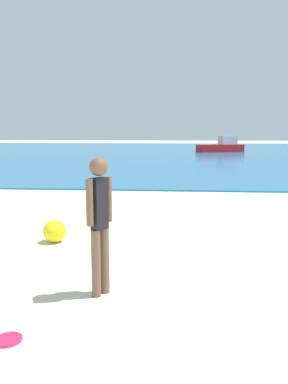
# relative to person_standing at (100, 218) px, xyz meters

# --- Properties ---
(water) EXTENTS (160.00, 60.00, 0.06)m
(water) POSITION_rel_person_standing_xyz_m (0.49, 38.50, -0.96)
(water) COLOR #1E6B9E
(water) RESTS_ON ground
(person_standing) EXTENTS (0.27, 0.34, 1.74)m
(person_standing) POSITION_rel_person_standing_xyz_m (0.00, 0.00, 0.00)
(person_standing) COLOR brown
(person_standing) RESTS_ON ground
(frisbee) EXTENTS (0.27, 0.27, 0.03)m
(frisbee) POSITION_rel_person_standing_xyz_m (-0.70, -1.14, -0.97)
(frisbee) COLOR #E51E4C
(frisbee) RESTS_ON ground
(boat_far) EXTENTS (5.06, 3.21, 1.64)m
(boat_far) POSITION_rel_person_standing_xyz_m (5.82, 35.41, -0.36)
(boat_far) COLOR red
(boat_far) RESTS_ON water
(beach_ball) EXTENTS (0.43, 0.43, 0.43)m
(beach_ball) POSITION_rel_person_standing_xyz_m (-1.31, 2.20, -0.77)
(beach_ball) COLOR yellow
(beach_ball) RESTS_ON ground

